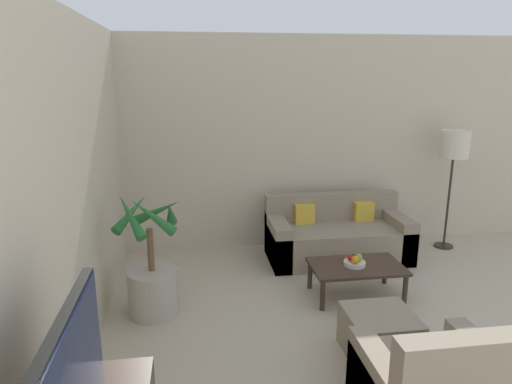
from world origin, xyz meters
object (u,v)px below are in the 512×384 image
potted_palm (152,277)px  apple_red (351,258)px  sofa_loveseat (337,237)px  orange_fruit (355,260)px  floor_lamp (454,149)px  apple_green (359,257)px  coffee_table (357,269)px  ottoman (380,334)px  fruit_bowl (355,263)px

potted_palm → apple_red: potted_palm is taller
potted_palm → apple_red: bearing=2.5°
sofa_loveseat → orange_fruit: (-0.16, -1.06, 0.15)m
floor_lamp → orange_fruit: bearing=-144.4°
potted_palm → apple_green: size_ratio=15.86×
sofa_loveseat → coffee_table: size_ratio=1.83×
ottoman → fruit_bowl: bearing=81.8°
potted_palm → sofa_loveseat: (2.15, 1.06, -0.11)m
floor_lamp → ottoman: (-1.82, -2.16, -1.13)m
floor_lamp → orange_fruit: floor_lamp is taller
potted_palm → orange_fruit: bearing=0.2°
apple_red → floor_lamp: bearing=33.5°
sofa_loveseat → orange_fruit: 1.08m
apple_green → orange_fruit: orange_fruit is taller
fruit_bowl → apple_red: (-0.03, 0.03, 0.05)m
orange_fruit → coffee_table: bearing=53.0°
coffee_table → fruit_bowl: fruit_bowl is taller
sofa_loveseat → apple_red: sofa_loveseat is taller
potted_palm → apple_green: (2.05, 0.07, 0.04)m
floor_lamp → apple_red: 2.24m
apple_red → orange_fruit: bearing=-76.3°
fruit_bowl → orange_fruit: bearing=-106.5°
sofa_loveseat → apple_green: size_ratio=22.06×
floor_lamp → orange_fruit: (-1.69, -1.21, -0.89)m
floor_lamp → fruit_bowl: 2.25m
apple_red → ottoman: bearing=-96.1°
sofa_loveseat → floor_lamp: bearing=5.7°
potted_palm → orange_fruit: potted_palm is taller
coffee_table → apple_red: (-0.06, 0.02, 0.12)m
sofa_loveseat → orange_fruit: size_ratio=21.36×
coffee_table → apple_red: 0.14m
floor_lamp → fruit_bowl: (-1.67, -1.16, -0.95)m
potted_palm → orange_fruit: size_ratio=15.36×
floor_lamp → coffee_table: size_ratio=1.65×
sofa_loveseat → apple_red: bearing=-100.5°
orange_fruit → potted_palm: bearing=-179.8°
fruit_bowl → orange_fruit: orange_fruit is taller
orange_fruit → apple_red: bearing=103.7°
potted_palm → orange_fruit: (1.99, 0.01, 0.04)m
apple_green → orange_fruit: bearing=-132.7°
sofa_loveseat → ottoman: 2.03m
sofa_loveseat → ottoman: sofa_loveseat is taller
apple_green → orange_fruit: (-0.06, -0.07, 0.00)m
apple_red → apple_green: apple_green is taller
orange_fruit → floor_lamp: bearing=35.6°
apple_red → apple_green: size_ratio=0.85×
fruit_bowl → apple_green: apple_green is taller
sofa_loveseat → floor_lamp: size_ratio=1.10×
floor_lamp → apple_red: size_ratio=23.53×
floor_lamp → ottoman: bearing=-130.1°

